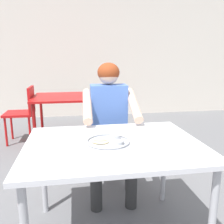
% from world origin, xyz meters
% --- Properties ---
extents(back_wall, '(12.00, 0.12, 3.40)m').
position_xyz_m(back_wall, '(0.00, 3.87, 1.70)').
color(back_wall, silver).
rests_on(back_wall, ground).
extents(table_foreground, '(1.15, 0.87, 0.72)m').
position_xyz_m(table_foreground, '(0.03, 0.07, 0.65)').
color(table_foreground, silver).
rests_on(table_foreground, ground).
extents(thali_tray, '(0.29, 0.29, 0.03)m').
position_xyz_m(thali_tray, '(-0.01, 0.07, 0.73)').
color(thali_tray, '#B7BABF').
rests_on(thali_tray, table_foreground).
extents(chair_foreground, '(0.43, 0.45, 0.86)m').
position_xyz_m(chair_foreground, '(0.11, 0.92, 0.50)').
color(chair_foreground, '#3F3F44').
rests_on(chair_foreground, ground).
extents(diner_foreground, '(0.50, 0.56, 1.23)m').
position_xyz_m(diner_foreground, '(0.10, 0.70, 0.73)').
color(diner_foreground, '#2F2F2F').
rests_on(diner_foreground, ground).
extents(table_background_red, '(0.90, 0.87, 0.70)m').
position_xyz_m(table_background_red, '(-0.38, 2.22, 0.62)').
color(table_background_red, '#B71414').
rests_on(table_background_red, ground).
extents(chair_red_left, '(0.42, 0.41, 0.85)m').
position_xyz_m(chair_red_left, '(-0.97, 2.25, 0.50)').
color(chair_red_left, red).
rests_on(chair_red_left, ground).
extents(chair_red_right, '(0.45, 0.42, 0.84)m').
position_xyz_m(chair_red_right, '(0.19, 2.23, 0.49)').
color(chair_red_right, '#AA1513').
rests_on(chair_red_right, ground).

